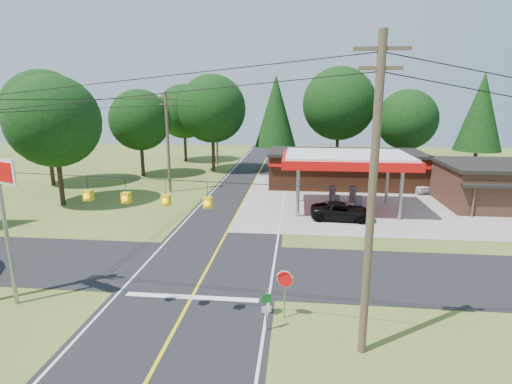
# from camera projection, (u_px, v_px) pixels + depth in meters

# --- Properties ---
(ground) EXTENTS (120.00, 120.00, 0.00)m
(ground) POSITION_uv_depth(u_px,v_px,m) (208.00, 267.00, 22.69)
(ground) COLOR #466022
(ground) RESTS_ON ground
(main_highway) EXTENTS (8.00, 120.00, 0.02)m
(main_highway) POSITION_uv_depth(u_px,v_px,m) (208.00, 267.00, 22.68)
(main_highway) COLOR black
(main_highway) RESTS_ON ground
(cross_road) EXTENTS (70.00, 7.00, 0.02)m
(cross_road) POSITION_uv_depth(u_px,v_px,m) (208.00, 267.00, 22.68)
(cross_road) COLOR black
(cross_road) RESTS_ON ground
(lane_center_yellow) EXTENTS (0.15, 110.00, 0.00)m
(lane_center_yellow) POSITION_uv_depth(u_px,v_px,m) (208.00, 267.00, 22.68)
(lane_center_yellow) COLOR yellow
(lane_center_yellow) RESTS_ON main_highway
(gas_canopy) EXTENTS (10.60, 7.40, 4.88)m
(gas_canopy) POSITION_uv_depth(u_px,v_px,m) (347.00, 161.00, 33.38)
(gas_canopy) COLOR gray
(gas_canopy) RESTS_ON ground
(convenience_store) EXTENTS (16.40, 7.55, 3.80)m
(convenience_store) POSITION_uv_depth(u_px,v_px,m) (344.00, 168.00, 43.48)
(convenience_store) COLOR #572D19
(convenience_store) RESTS_ON ground
(utility_pole_near_right) EXTENTS (1.80, 0.30, 11.50)m
(utility_pole_near_right) POSITION_uv_depth(u_px,v_px,m) (372.00, 199.00, 13.78)
(utility_pole_near_right) COLOR #473828
(utility_pole_near_right) RESTS_ON ground
(utility_pole_far_left) EXTENTS (1.80, 0.30, 10.00)m
(utility_pole_far_left) POSITION_uv_depth(u_px,v_px,m) (168.00, 141.00, 39.73)
(utility_pole_far_left) COLOR #473828
(utility_pole_far_left) RESTS_ON ground
(utility_pole_north) EXTENTS (0.30, 0.30, 9.50)m
(utility_pole_north) POSITION_uv_depth(u_px,v_px,m) (217.00, 132.00, 56.14)
(utility_pole_north) COLOR #473828
(utility_pole_north) RESTS_ON ground
(overhead_beacons) EXTENTS (17.04, 2.04, 1.03)m
(overhead_beacons) POSITION_uv_depth(u_px,v_px,m) (145.00, 181.00, 15.56)
(overhead_beacons) COLOR black
(overhead_beacons) RESTS_ON ground
(treeline_backdrop) EXTENTS (70.27, 51.59, 13.30)m
(treeline_backdrop) POSITION_uv_depth(u_px,v_px,m) (261.00, 116.00, 44.13)
(treeline_backdrop) COLOR #332316
(treeline_backdrop) RESTS_ON ground
(suv_car) EXTENTS (5.22, 5.22, 1.37)m
(suv_car) POSITION_uv_depth(u_px,v_px,m) (342.00, 211.00, 31.34)
(suv_car) COLOR black
(suv_car) RESTS_ON ground
(sedan_car) EXTENTS (5.32, 5.32, 1.42)m
(sedan_car) POSITION_uv_depth(u_px,v_px,m) (415.00, 184.00, 41.12)
(sedan_car) COLOR white
(sedan_car) RESTS_ON ground
(big_stop_sign) EXTENTS (2.41, 1.08, 6.97)m
(big_stop_sign) POSITION_uv_depth(u_px,v_px,m) (1.00, 196.00, 17.46)
(big_stop_sign) COLOR gray
(big_stop_sign) RESTS_ON ground
(octagonal_stop_sign) EXTENTS (0.75, 0.32, 2.24)m
(octagonal_stop_sign) POSITION_uv_depth(u_px,v_px,m) (285.00, 283.00, 17.05)
(octagonal_stop_sign) COLOR gray
(octagonal_stop_sign) RESTS_ON ground
(route_sign_post) EXTENTS (0.38, 0.15, 1.90)m
(route_sign_post) POSITION_uv_depth(u_px,v_px,m) (267.00, 306.00, 16.21)
(route_sign_post) COLOR gray
(route_sign_post) RESTS_ON ground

